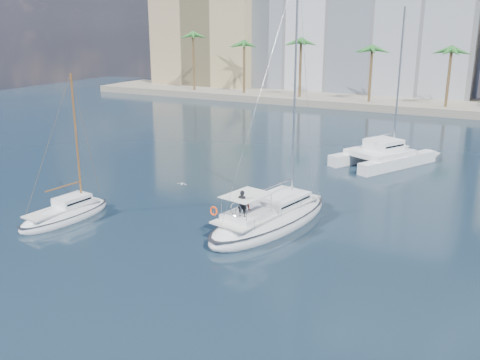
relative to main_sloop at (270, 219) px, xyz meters
The scene contains 10 objects.
ground 2.61m from the main_sloop, 137.54° to the right, with size 160.00×160.00×0.00m, color black.
quay 59.30m from the main_sloop, 91.82° to the left, with size 120.00×14.00×1.20m, color gray.
building_modern 73.85m from the main_sloop, 101.03° to the left, with size 42.00×16.00×28.00m, color silver.
building_tan_left 81.00m from the main_sloop, 123.12° to the left, with size 22.00×14.00×22.00m, color tan.
palm_left 66.62m from the main_sloop, 122.99° to the left, with size 3.60×3.60×12.30m.
palm_centre 56.16m from the main_sloop, 91.95° to the left, with size 3.60×3.60×12.30m.
main_sloop is the anchor object (origin of this frame).
small_sloop 14.79m from the main_sloop, 157.38° to the right, with size 3.22×7.84×10.94m.
catamaran 20.92m from the main_sloop, 82.14° to the left, with size 9.26×11.44×15.15m.
seagull 10.52m from the main_sloop, 159.24° to the left, with size 0.95×0.41×0.17m.
Camera 1 is at (16.18, -30.29, 13.75)m, focal length 40.00 mm.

